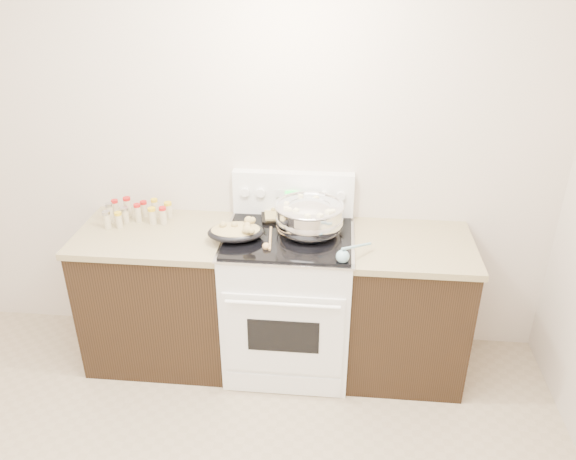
# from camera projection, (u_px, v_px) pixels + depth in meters

# --- Properties ---
(room_shell) EXTENTS (4.10, 3.60, 2.75)m
(room_shell) POSITION_uv_depth(u_px,v_px,m) (135.00, 224.00, 1.76)
(room_shell) COLOR beige
(room_shell) RESTS_ON ground
(counter_left) EXTENTS (0.93, 0.67, 0.92)m
(counter_left) POSITION_uv_depth(u_px,v_px,m) (162.00, 294.00, 3.63)
(counter_left) COLOR black
(counter_left) RESTS_ON ground
(counter_right) EXTENTS (0.73, 0.67, 0.92)m
(counter_right) POSITION_uv_depth(u_px,v_px,m) (405.00, 307.00, 3.50)
(counter_right) COLOR black
(counter_right) RESTS_ON ground
(kitchen_range) EXTENTS (0.78, 0.73, 1.22)m
(kitchen_range) POSITION_uv_depth(u_px,v_px,m) (289.00, 298.00, 3.54)
(kitchen_range) COLOR white
(kitchen_range) RESTS_ON ground
(mixing_bowl) EXTENTS (0.43, 0.43, 0.24)m
(mixing_bowl) POSITION_uv_depth(u_px,v_px,m) (309.00, 218.00, 3.31)
(mixing_bowl) COLOR silver
(mixing_bowl) RESTS_ON kitchen_range
(roasting_pan) EXTENTS (0.36, 0.28, 0.12)m
(roasting_pan) POSITION_uv_depth(u_px,v_px,m) (236.00, 231.00, 3.27)
(roasting_pan) COLOR black
(roasting_pan) RESTS_ON kitchen_range
(baking_sheet) EXTENTS (0.45, 0.35, 0.06)m
(baking_sheet) POSITION_uv_depth(u_px,v_px,m) (293.00, 212.00, 3.57)
(baking_sheet) COLOR black
(baking_sheet) RESTS_ON kitchen_range
(wooden_spoon) EXTENTS (0.05, 0.28, 0.04)m
(wooden_spoon) POSITION_uv_depth(u_px,v_px,m) (268.00, 243.00, 3.22)
(wooden_spoon) COLOR tan
(wooden_spoon) RESTS_ON kitchen_range
(blue_ladle) EXTENTS (0.20, 0.21, 0.09)m
(blue_ladle) POSITION_uv_depth(u_px,v_px,m) (345.00, 255.00, 3.05)
(blue_ladle) COLOR #78A5B4
(blue_ladle) RESTS_ON kitchen_range
(spice_jars) EXTENTS (0.40, 0.24, 0.13)m
(spice_jars) POSITION_uv_depth(u_px,v_px,m) (136.00, 213.00, 3.52)
(spice_jars) COLOR #BFB28C
(spice_jars) RESTS_ON counter_left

